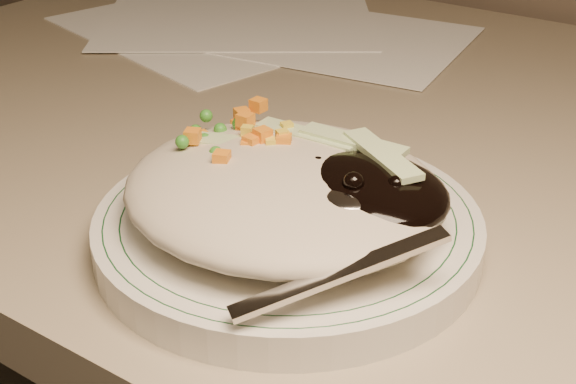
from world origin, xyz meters
The scene contains 5 objects.
desk centered at (0.00, 1.38, 0.54)m, with size 1.40×0.70×0.74m.
plate centered at (-0.12, 1.17, 0.75)m, with size 0.23×0.23×0.02m, color silver.
plate_rim centered at (-0.12, 1.17, 0.76)m, with size 0.22×0.22×0.00m.
meal centered at (-0.11, 1.17, 0.78)m, with size 0.21×0.19×0.05m.
papers centered at (-0.40, 1.51, 0.74)m, with size 0.46×0.36×0.00m.
Camera 1 is at (0.12, 0.83, 1.00)m, focal length 50.00 mm.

